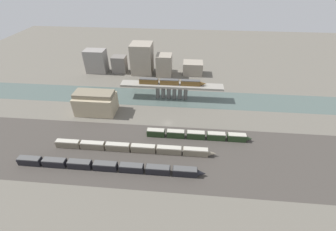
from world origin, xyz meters
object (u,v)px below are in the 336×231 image
at_px(train_on_bridge, 172,82).
at_px(warehouse_building, 96,103).
at_px(train_yard_far, 198,135).
at_px(train_yard_mid, 133,148).
at_px(train_yard_near, 109,166).

relative_size(train_on_bridge, warehouse_building, 1.86).
relative_size(train_yard_far, warehouse_building, 2.33).
distance_m(train_on_bridge, train_yard_far, 43.13).
distance_m(train_yard_mid, train_yard_far, 33.05).
relative_size(train_yard_near, warehouse_building, 3.63).
bearing_deg(train_on_bridge, warehouse_building, -155.19).
bearing_deg(train_yard_far, train_on_bridge, 112.76).
height_order(train_on_bridge, warehouse_building, train_on_bridge).
bearing_deg(train_yard_mid, train_yard_near, -123.81).
distance_m(train_yard_near, warehouse_building, 47.92).
relative_size(train_yard_mid, warehouse_building, 3.38).
bearing_deg(train_yard_near, train_yard_far, 31.96).
height_order(train_on_bridge, train_yard_near, train_on_bridge).
bearing_deg(warehouse_building, train_yard_mid, -47.22).
bearing_deg(train_yard_near, train_yard_mid, 56.19).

